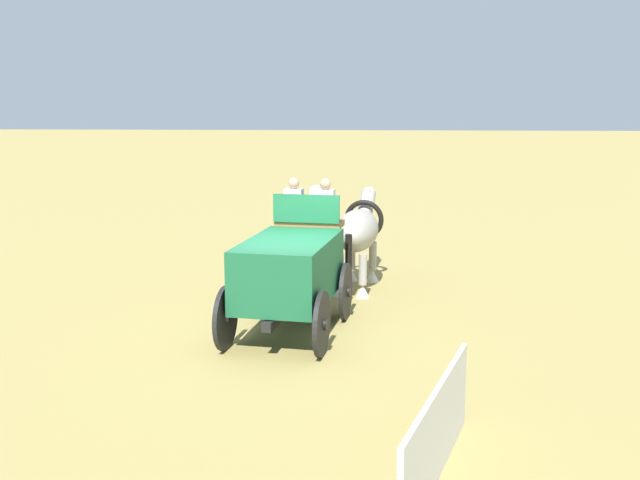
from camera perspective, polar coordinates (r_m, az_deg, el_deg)
name	(u,v)px	position (r m, az deg, el deg)	size (l,w,h in m)	color
ground_plane	(290,333)	(13.84, -2.32, -7.11)	(220.00, 220.00, 0.00)	#9E8C4C
show_wagon	(292,269)	(13.68, -2.18, -2.19)	(5.75, 2.20, 2.70)	#195B38
draft_horse_near	(303,229)	(17.23, -1.33, 0.88)	(2.96, 1.13, 2.19)	#9E998E
draft_horse_off	(358,231)	(16.98, 2.93, 0.67)	(3.19, 1.21, 2.16)	#9E998E
sponsor_banner	(437,434)	(8.64, 8.92, -14.38)	(3.20, 0.06, 1.10)	silver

